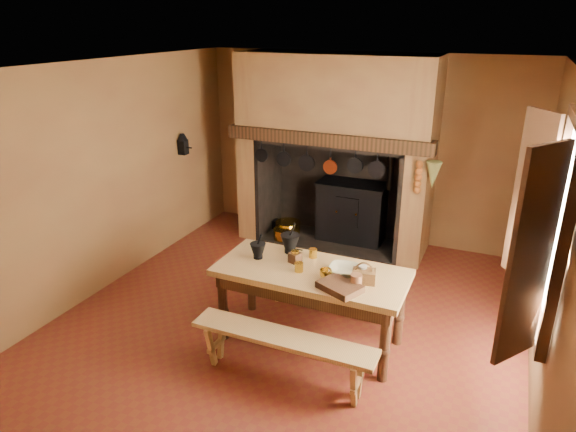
# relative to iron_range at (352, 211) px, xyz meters

# --- Properties ---
(floor) EXTENTS (5.50, 5.50, 0.00)m
(floor) POSITION_rel_iron_range_xyz_m (0.04, -2.45, -0.48)
(floor) COLOR #5F2816
(floor) RESTS_ON ground
(ceiling) EXTENTS (5.50, 5.50, 0.00)m
(ceiling) POSITION_rel_iron_range_xyz_m (0.04, -2.45, 2.32)
(ceiling) COLOR silver
(ceiling) RESTS_ON back_wall
(back_wall) EXTENTS (5.00, 0.02, 2.80)m
(back_wall) POSITION_rel_iron_range_xyz_m (0.04, 0.30, 0.92)
(back_wall) COLOR olive
(back_wall) RESTS_ON floor
(wall_left) EXTENTS (0.02, 5.50, 2.80)m
(wall_left) POSITION_rel_iron_range_xyz_m (-2.46, -2.45, 0.92)
(wall_left) COLOR olive
(wall_left) RESTS_ON floor
(wall_right) EXTENTS (0.02, 5.50, 2.80)m
(wall_right) POSITION_rel_iron_range_xyz_m (2.54, -2.45, 0.92)
(wall_right) COLOR olive
(wall_right) RESTS_ON floor
(wall_front) EXTENTS (5.00, 0.02, 2.80)m
(wall_front) POSITION_rel_iron_range_xyz_m (0.04, -5.20, 0.92)
(wall_front) COLOR olive
(wall_front) RESTS_ON floor
(chimney_breast) EXTENTS (2.95, 0.96, 2.80)m
(chimney_breast) POSITION_rel_iron_range_xyz_m (-0.26, -0.14, 1.33)
(chimney_breast) COLOR olive
(chimney_breast) RESTS_ON floor
(iron_range) EXTENTS (1.12, 0.55, 1.60)m
(iron_range) POSITION_rel_iron_range_xyz_m (0.00, 0.00, 0.00)
(iron_range) COLOR black
(iron_range) RESTS_ON floor
(hearth_pans) EXTENTS (0.51, 0.62, 0.20)m
(hearth_pans) POSITION_rel_iron_range_xyz_m (-1.01, -0.23, -0.39)
(hearth_pans) COLOR gold
(hearth_pans) RESTS_ON floor
(hanging_pans) EXTENTS (1.92, 0.29, 0.27)m
(hanging_pans) POSITION_rel_iron_range_xyz_m (-0.30, -0.64, 0.88)
(hanging_pans) COLOR black
(hanging_pans) RESTS_ON chimney_breast
(onion_string) EXTENTS (0.12, 0.10, 0.46)m
(onion_string) POSITION_rel_iron_range_xyz_m (1.04, -0.66, 0.85)
(onion_string) COLOR #AB631F
(onion_string) RESTS_ON chimney_breast
(herb_bunch) EXTENTS (0.20, 0.20, 0.35)m
(herb_bunch) POSITION_rel_iron_range_xyz_m (1.22, -0.66, 0.90)
(herb_bunch) COLOR olive
(herb_bunch) RESTS_ON chimney_breast
(window) EXTENTS (0.39, 1.75, 1.76)m
(window) POSITION_rel_iron_range_xyz_m (2.39, -2.85, 1.22)
(window) COLOR white
(window) RESTS_ON wall_right
(wall_coffee_mill) EXTENTS (0.23, 0.16, 0.31)m
(wall_coffee_mill) POSITION_rel_iron_range_xyz_m (-2.38, -0.90, 1.03)
(wall_coffee_mill) COLOR black
(wall_coffee_mill) RESTS_ON wall_left
(work_table) EXTENTS (1.95, 0.87, 0.85)m
(work_table) POSITION_rel_iron_range_xyz_m (0.39, -2.74, 0.23)
(work_table) COLOR tan
(work_table) RESTS_ON floor
(bench_front) EXTENTS (1.78, 0.31, 0.50)m
(bench_front) POSITION_rel_iron_range_xyz_m (0.39, -3.45, -0.11)
(bench_front) COLOR tan
(bench_front) RESTS_ON floor
(bench_back) EXTENTS (1.65, 0.29, 0.46)m
(bench_back) POSITION_rel_iron_range_xyz_m (0.39, -2.08, -0.14)
(bench_back) COLOR tan
(bench_back) RESTS_ON floor
(mortar_large) EXTENTS (0.21, 0.21, 0.35)m
(mortar_large) POSITION_rel_iron_range_xyz_m (0.03, -2.45, 0.48)
(mortar_large) COLOR black
(mortar_large) RESTS_ON work_table
(mortar_small) EXTENTS (0.17, 0.17, 0.29)m
(mortar_small) POSITION_rel_iron_range_xyz_m (-0.23, -2.71, 0.46)
(mortar_small) COLOR black
(mortar_small) RESTS_ON work_table
(coffee_grinder) EXTENTS (0.16, 0.14, 0.17)m
(coffee_grinder) POSITION_rel_iron_range_xyz_m (0.17, -2.65, 0.42)
(coffee_grinder) COLOR #331F10
(coffee_grinder) RESTS_ON work_table
(brass_mug_a) EXTENTS (0.11, 0.11, 0.10)m
(brass_mug_a) POSITION_rel_iron_range_xyz_m (0.29, -2.83, 0.41)
(brass_mug_a) COLOR gold
(brass_mug_a) RESTS_ON work_table
(brass_mug_b) EXTENTS (0.10, 0.10, 0.10)m
(brass_mug_b) POSITION_rel_iron_range_xyz_m (0.30, -2.46, 0.41)
(brass_mug_b) COLOR gold
(brass_mug_b) RESTS_ON work_table
(mixing_bowl) EXTENTS (0.34, 0.34, 0.08)m
(mixing_bowl) POSITION_rel_iron_range_xyz_m (0.72, -2.69, 0.40)
(mixing_bowl) COLOR beige
(mixing_bowl) RESTS_ON work_table
(stoneware_crock) EXTENTS (0.14, 0.14, 0.14)m
(stoneware_crock) POSITION_rel_iron_range_xyz_m (0.91, -2.92, 0.43)
(stoneware_crock) COLOR brown
(stoneware_crock) RESTS_ON work_table
(glass_jar) EXTENTS (0.11, 0.11, 0.15)m
(glass_jar) POSITION_rel_iron_range_xyz_m (0.92, -2.73, 0.43)
(glass_jar) COLOR beige
(glass_jar) RESTS_ON work_table
(wicker_basket) EXTENTS (0.25, 0.20, 0.21)m
(wicker_basket) POSITION_rel_iron_range_xyz_m (0.95, -2.78, 0.43)
(wicker_basket) COLOR #503518
(wicker_basket) RESTS_ON work_table
(wooden_tray) EXTENTS (0.47, 0.41, 0.07)m
(wooden_tray) POSITION_rel_iron_range_xyz_m (0.78, -3.02, 0.39)
(wooden_tray) COLOR #331F10
(wooden_tray) RESTS_ON work_table
(brass_cup) EXTENTS (0.15, 0.15, 0.10)m
(brass_cup) POSITION_rel_iron_range_xyz_m (0.58, -2.85, 0.41)
(brass_cup) COLOR gold
(brass_cup) RESTS_ON work_table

